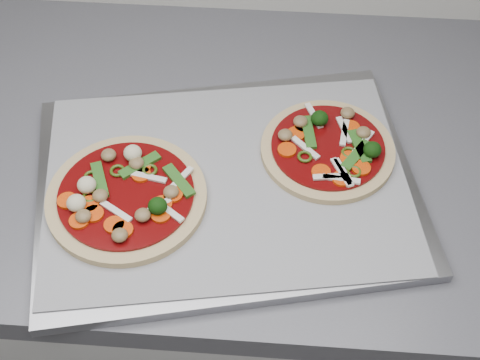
{
  "coord_description": "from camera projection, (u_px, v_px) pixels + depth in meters",
  "views": [
    {
      "loc": [
        -0.28,
        0.67,
        1.59
      ],
      "look_at": [
        -0.32,
        1.21,
        0.93
      ],
      "focal_mm": 50.0,
      "sensor_mm": 36.0,
      "label": 1
    }
  ],
  "objects": [
    {
      "name": "base_cabinet",
      "position": [
        410.0,
        315.0,
        1.29
      ],
      "size": [
        3.6,
        0.6,
        0.86
      ],
      "primitive_type": "cube",
      "color": "silver",
      "rests_on": "ground"
    },
    {
      "name": "parchment",
      "position": [
        226.0,
        180.0,
        0.87
      ],
      "size": [
        0.52,
        0.41,
        0.0
      ],
      "primitive_type": "cube",
      "rotation": [
        0.0,
        0.0,
        0.17
      ],
      "color": "#9A999E",
      "rests_on": "baking_tray"
    },
    {
      "name": "pizza_left",
      "position": [
        126.0,
        196.0,
        0.84
      ],
      "size": [
        0.23,
        0.23,
        0.03
      ],
      "rotation": [
        0.0,
        0.0,
        -0.14
      ],
      "color": "#D0B781",
      "rests_on": "parchment"
    },
    {
      "name": "countertop",
      "position": [
        473.0,
        164.0,
        0.94
      ],
      "size": [
        3.6,
        0.6,
        0.04
      ],
      "primitive_type": "cube",
      "color": "#5C5C63",
      "rests_on": "base_cabinet"
    },
    {
      "name": "baking_tray",
      "position": [
        226.0,
        184.0,
        0.88
      ],
      "size": [
        0.55,
        0.46,
        0.02
      ],
      "primitive_type": "cube",
      "rotation": [
        0.0,
        0.0,
        0.22
      ],
      "color": "gray",
      "rests_on": "countertop"
    },
    {
      "name": "pizza_right",
      "position": [
        329.0,
        147.0,
        0.89
      ],
      "size": [
        0.2,
        0.2,
        0.03
      ],
      "rotation": [
        0.0,
        0.0,
        -0.12
      ],
      "color": "#D0B781",
      "rests_on": "parchment"
    }
  ]
}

